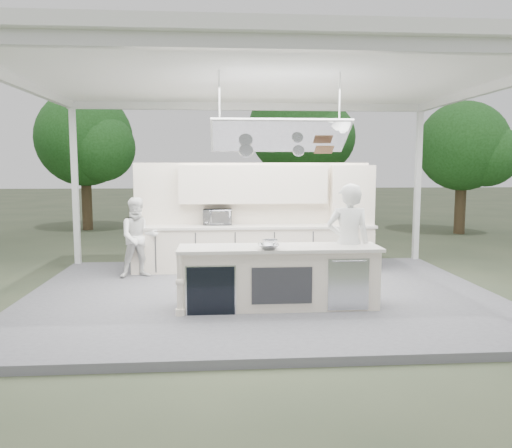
{
  "coord_description": "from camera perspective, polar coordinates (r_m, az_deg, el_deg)",
  "views": [
    {
      "loc": [
        -0.72,
        -8.42,
        2.29
      ],
      "look_at": [
        -0.06,
        0.4,
        1.27
      ],
      "focal_mm": 35.0,
      "sensor_mm": 36.0,
      "label": 1
    }
  ],
  "objects": [
    {
      "name": "stage_deck",
      "position": [
        8.74,
        0.61,
        -8.2
      ],
      "size": [
        8.0,
        6.0,
        0.12
      ],
      "primitive_type": "cube",
      "color": "slate",
      "rests_on": "ground"
    },
    {
      "name": "bowl_large",
      "position": [
        7.41,
        1.43,
        -2.6
      ],
      "size": [
        0.33,
        0.33,
        0.08
      ],
      "primitive_type": "imported",
      "rotation": [
        0.0,
        0.0,
        -0.03
      ],
      "color": "#ACAEB3",
      "rests_on": "demo_island"
    },
    {
      "name": "back_wall_unit",
      "position": [
        10.63,
        2.05,
        2.71
      ],
      "size": [
        5.05,
        0.48,
        2.25
      ],
      "color": "#F2E5CD",
      "rests_on": "stage_deck"
    },
    {
      "name": "demo_island",
      "position": [
        7.75,
        2.51,
        -6.05
      ],
      "size": [
        3.1,
        0.79,
        0.95
      ],
      "color": "#F2E5CD",
      "rests_on": "stage_deck"
    },
    {
      "name": "tent",
      "position": [
        8.56,
        0.67,
        16.13
      ],
      "size": [
        8.2,
        6.2,
        3.86
      ],
      "color": "white",
      "rests_on": "ground"
    },
    {
      "name": "bowl_small",
      "position": [
        7.86,
        1.63,
        -2.08
      ],
      "size": [
        0.29,
        0.29,
        0.08
      ],
      "primitive_type": "imported",
      "rotation": [
        0.0,
        0.0,
        -0.24
      ],
      "color": "silver",
      "rests_on": "demo_island"
    },
    {
      "name": "ground",
      "position": [
        8.76,
        0.61,
        -8.58
      ],
      "size": [
        90.0,
        90.0,
        0.0
      ],
      "primitive_type": "plane",
      "color": "#484F36",
      "rests_on": "ground"
    },
    {
      "name": "toaster_oven",
      "position": [
        10.56,
        -4.42,
        0.83
      ],
      "size": [
        0.61,
        0.42,
        0.33
      ],
      "primitive_type": "imported",
      "rotation": [
        0.0,
        0.0,
        -0.03
      ],
      "color": "silver",
      "rests_on": "back_counter"
    },
    {
      "name": "head_chef",
      "position": [
        8.08,
        10.49,
        -2.19
      ],
      "size": [
        0.73,
        0.51,
        1.91
      ],
      "primitive_type": "imported",
      "rotation": [
        0.0,
        0.0,
        3.06
      ],
      "color": "white",
      "rests_on": "stage_deck"
    },
    {
      "name": "back_counter",
      "position": [
        10.49,
        -0.26,
        -2.71
      ],
      "size": [
        5.08,
        0.72,
        0.95
      ],
      "color": "#F2E5CD",
      "rests_on": "stage_deck"
    },
    {
      "name": "tree_cluster",
      "position": [
        18.23,
        -2.52,
        9.72
      ],
      "size": [
        19.55,
        9.4,
        5.85
      ],
      "color": "#443422",
      "rests_on": "ground"
    },
    {
      "name": "sous_chef",
      "position": [
        10.05,
        -13.27,
        -1.51
      ],
      "size": [
        0.9,
        0.79,
        1.57
      ],
      "primitive_type": "imported",
      "rotation": [
        0.0,
        0.0,
        0.29
      ],
      "color": "white",
      "rests_on": "stage_deck"
    }
  ]
}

